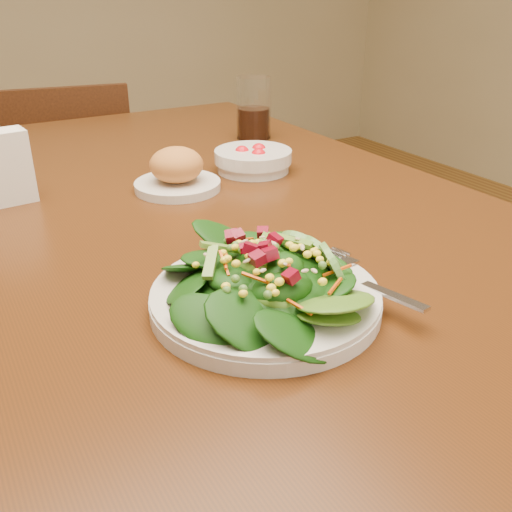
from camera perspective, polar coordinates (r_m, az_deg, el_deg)
name	(u,v)px	position (r m, az deg, el deg)	size (l,w,h in m)	color
dining_table	(188,257)	(0.97, -6.77, -0.15)	(0.90, 1.40, 0.75)	#43200A
chair_far	(77,203)	(1.93, -17.46, 5.10)	(0.43, 0.43, 0.81)	#411F0C
salad_plate	(273,284)	(0.62, 1.67, -2.77)	(0.26, 0.25, 0.07)	silver
bread_plate	(177,173)	(0.98, -7.92, 8.26)	(0.15, 0.15, 0.07)	silver
tomato_bowl	(253,160)	(1.08, -0.29, 9.59)	(0.14, 0.14, 0.05)	silver
drinking_glass	(254,112)	(1.31, -0.24, 14.16)	(0.08, 0.08, 0.13)	silver
napkin_holder	(0,166)	(0.99, -24.22, 8.21)	(0.09, 0.06, 0.12)	white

